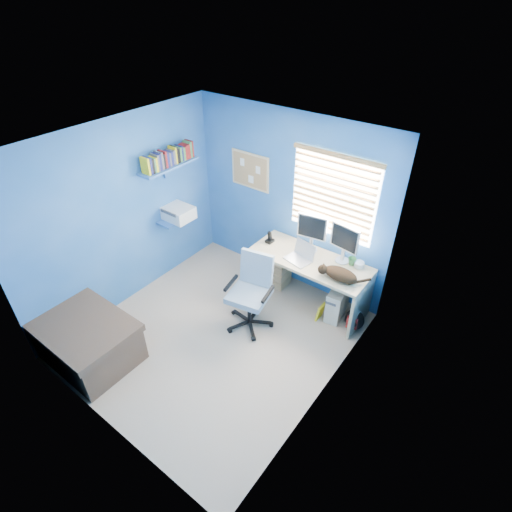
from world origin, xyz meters
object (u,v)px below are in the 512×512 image
Objects in this scene: desk at (308,281)px; cat at (341,274)px; tower_pc at (338,302)px; laptop at (298,253)px; office_chair at (251,301)px.

cat reaches higher than desk.
cat is 0.95× the size of tower_pc.
office_chair is (-0.26, -0.68, -0.47)m from laptop.
cat is at bearing 36.03° from office_chair.
desk is 0.69m from cat.
laptop is at bearing -136.21° from desk.
cat is 0.43× the size of office_chair.
desk is at bearing 64.20° from office_chair.
desk is 0.88m from office_chair.
office_chair reaches higher than cat.
laptop is 0.33× the size of office_chair.
office_chair reaches higher than desk.
laptop reaches higher than tower_pc.
office_chair is (-0.84, -0.80, 0.15)m from tower_pc.
laptop is 0.77× the size of cat.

